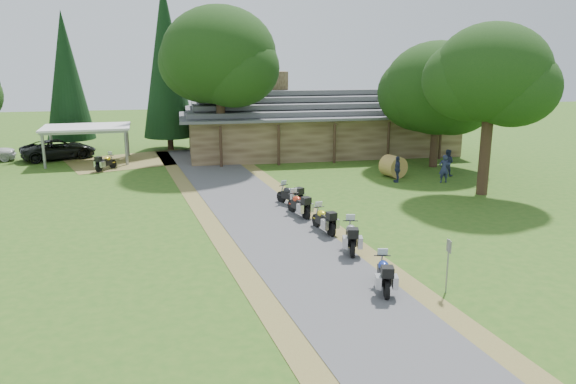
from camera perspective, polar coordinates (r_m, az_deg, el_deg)
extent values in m
plane|color=#2D5919|center=(20.48, 2.90, -8.17)|extent=(120.00, 120.00, 0.00)
plane|color=#4F4F52|center=(24.05, -0.50, -4.70)|extent=(51.95, 51.95, 0.00)
imported|color=black|center=(44.58, -22.32, 4.50)|extent=(4.43, 6.13, 2.16)
imported|color=#282F51|center=(35.12, 15.57, 2.54)|extent=(0.59, 0.43, 2.00)
imported|color=#282F51|center=(37.12, 15.89, 3.12)|extent=(0.69, 0.68, 1.98)
imported|color=#282F51|center=(34.58, 11.05, 2.51)|extent=(0.49, 0.60, 1.87)
cylinder|color=olive|center=(36.00, 10.63, 2.57)|extent=(1.66, 1.58, 1.35)
cone|color=black|center=(45.82, -12.23, 12.34)|extent=(4.06, 4.06, 13.07)
cone|color=black|center=(47.45, -21.54, 10.35)|extent=(3.65, 3.65, 10.78)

